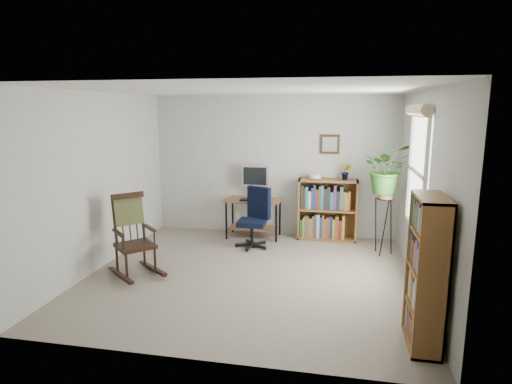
% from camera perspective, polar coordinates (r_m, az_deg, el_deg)
% --- Properties ---
extents(floor, '(4.20, 4.00, 0.00)m').
position_cam_1_polar(floor, '(5.79, -0.77, -11.02)').
color(floor, gray).
rests_on(floor, ground).
extents(ceiling, '(4.20, 4.00, 0.00)m').
position_cam_1_polar(ceiling, '(5.37, -0.84, 13.47)').
color(ceiling, silver).
rests_on(ceiling, ground).
extents(wall_back, '(4.20, 0.00, 2.40)m').
position_cam_1_polar(wall_back, '(7.39, 2.38, 3.48)').
color(wall_back, '#B1B2AD').
rests_on(wall_back, ground).
extents(wall_front, '(4.20, 0.00, 2.40)m').
position_cam_1_polar(wall_front, '(3.56, -7.44, -4.91)').
color(wall_front, '#B1B2AD').
rests_on(wall_front, ground).
extents(wall_left, '(0.00, 4.00, 2.40)m').
position_cam_1_polar(wall_left, '(6.22, -20.10, 1.37)').
color(wall_left, '#B1B2AD').
rests_on(wall_left, ground).
extents(wall_right, '(0.00, 4.00, 2.40)m').
position_cam_1_polar(wall_right, '(5.43, 21.44, -0.06)').
color(wall_right, '#B1B2AD').
rests_on(wall_right, ground).
extents(window, '(0.12, 1.20, 1.50)m').
position_cam_1_polar(window, '(5.68, 20.66, 2.51)').
color(window, silver).
rests_on(window, wall_right).
extents(desk, '(0.92, 0.51, 0.66)m').
position_cam_1_polar(desk, '(7.32, -0.33, -3.51)').
color(desk, brown).
rests_on(desk, floor).
extents(monitor, '(0.46, 0.16, 0.56)m').
position_cam_1_polar(monitor, '(7.33, -0.12, 1.39)').
color(monitor, silver).
rests_on(monitor, desk).
extents(keyboard, '(0.40, 0.15, 0.02)m').
position_cam_1_polar(keyboard, '(7.13, -0.53, -1.07)').
color(keyboard, black).
rests_on(keyboard, desk).
extents(office_chair, '(0.70, 0.70, 0.97)m').
position_cam_1_polar(office_chair, '(6.74, -0.55, -3.45)').
color(office_chair, black).
rests_on(office_chair, floor).
extents(rocking_chair, '(1.08, 1.07, 1.10)m').
position_cam_1_polar(rocking_chair, '(5.85, -15.87, -5.50)').
color(rocking_chair, black).
rests_on(rocking_chair, floor).
extents(low_bookshelf, '(0.97, 0.32, 1.03)m').
position_cam_1_polar(low_bookshelf, '(7.26, 9.50, -2.32)').
color(low_bookshelf, brown).
rests_on(low_bookshelf, floor).
extents(tall_bookshelf, '(0.27, 0.62, 1.42)m').
position_cam_1_polar(tall_bookshelf, '(4.24, 21.75, -9.93)').
color(tall_bookshelf, brown).
rests_on(tall_bookshelf, floor).
extents(plant_stand, '(0.29, 0.29, 1.01)m').
position_cam_1_polar(plant_stand, '(6.71, 16.69, -3.83)').
color(plant_stand, black).
rests_on(plant_stand, floor).
extents(spider_plant, '(1.69, 1.87, 1.46)m').
position_cam_1_polar(spider_plant, '(6.52, 17.25, 6.09)').
color(spider_plant, '#2C6222').
rests_on(spider_plant, plant_stand).
extents(potted_plant_small, '(0.13, 0.24, 0.11)m').
position_cam_1_polar(potted_plant_small, '(7.16, 11.89, 2.03)').
color(potted_plant_small, '#2C6222').
rests_on(potted_plant_small, low_bookshelf).
extents(framed_picture, '(0.32, 0.04, 0.32)m').
position_cam_1_polar(framed_picture, '(7.24, 9.81, 6.29)').
color(framed_picture, black).
rests_on(framed_picture, wall_back).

